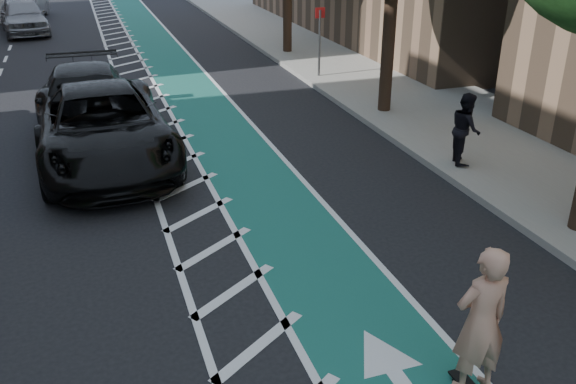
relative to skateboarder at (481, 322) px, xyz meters
name	(u,v)px	position (x,y,z in m)	size (l,w,h in m)	color
ground	(135,310)	(-3.70, 3.08, -1.07)	(120.00, 120.00, 0.00)	black
bike_lane	(202,107)	(-0.70, 13.08, -1.06)	(2.00, 90.00, 0.01)	#1A5D4D
buffer_strip	(152,112)	(-2.20, 13.08, -1.07)	(1.40, 90.00, 0.01)	silver
sidewalk_right	(393,87)	(5.80, 13.08, -1.00)	(5.00, 90.00, 0.15)	gray
curb_right	(325,93)	(3.35, 13.08, -0.99)	(0.12, 90.00, 0.16)	gray
sign_post	(319,41)	(3.90, 15.08, 0.28)	(0.35, 0.08, 2.47)	#4C4C4C
skateboarder	(481,322)	(0.00, 0.00, 0.00)	(0.71, 0.47, 1.95)	tan
suv_near	(103,127)	(-3.70, 9.32, -0.19)	(2.91, 6.31, 1.75)	black
suv_far	(87,103)	(-4.00, 11.55, -0.22)	(2.38, 5.86, 1.70)	black
car_silver	(23,16)	(-6.40, 28.30, -0.22)	(2.00, 4.97, 1.69)	gray
car_grey	(26,5)	(-6.50, 33.04, -0.30)	(1.64, 4.71, 1.55)	#58595D
pedestrian	(466,129)	(4.00, 6.32, -0.11)	(0.79, 0.62, 1.63)	black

